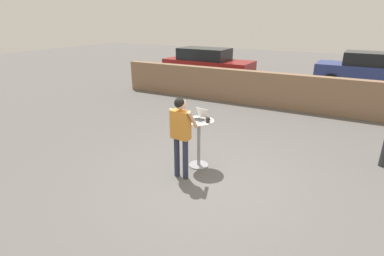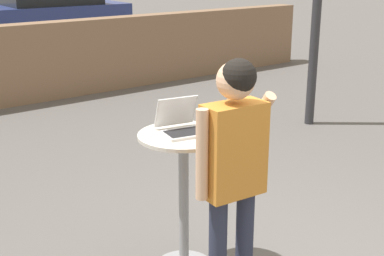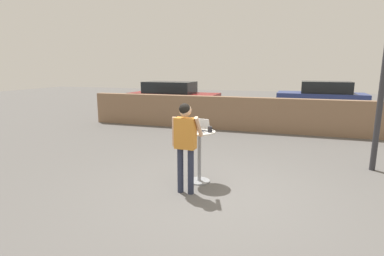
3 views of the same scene
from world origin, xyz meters
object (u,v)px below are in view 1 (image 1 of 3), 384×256
object	(u,v)px
coffee_mug	(208,120)
parked_car_further_down	(207,63)
standing_person	(181,129)
parked_car_near_street	(366,71)
laptop	(200,117)
cafe_table	(199,138)

from	to	relation	value
coffee_mug	parked_car_further_down	xyz separation A→B (m)	(-4.21, 8.83, -0.29)
standing_person	parked_car_further_down	bearing A→B (deg)	112.57
coffee_mug	parked_car_near_street	bearing A→B (deg)	73.59
laptop	parked_car_further_down	xyz separation A→B (m)	(-4.00, 8.75, -0.29)
laptop	parked_car_near_street	distance (m)	10.24
laptop	parked_car_further_down	bearing A→B (deg)	114.55
coffee_mug	parked_car_further_down	distance (m)	9.78
laptop	coffee_mug	world-z (taller)	laptop
standing_person	parked_car_near_street	bearing A→B (deg)	72.89
laptop	standing_person	size ratio (longest dim) A/B	0.21
cafe_table	parked_car_further_down	world-z (taller)	parked_car_further_down
coffee_mug	parked_car_further_down	size ratio (longest dim) A/B	0.03
standing_person	cafe_table	bearing A→B (deg)	82.01
cafe_table	parked_car_further_down	xyz separation A→B (m)	(-3.99, 8.79, 0.15)
standing_person	parked_car_further_down	size ratio (longest dim) A/B	0.36
cafe_table	laptop	size ratio (longest dim) A/B	2.93
coffee_mug	laptop	bearing A→B (deg)	160.33
parked_car_further_down	cafe_table	bearing A→B (deg)	-65.60
parked_car_further_down	coffee_mug	bearing A→B (deg)	-64.52
standing_person	parked_car_near_street	world-z (taller)	standing_person
laptop	parked_car_near_street	bearing A→B (deg)	72.35
standing_person	laptop	bearing A→B (deg)	81.47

